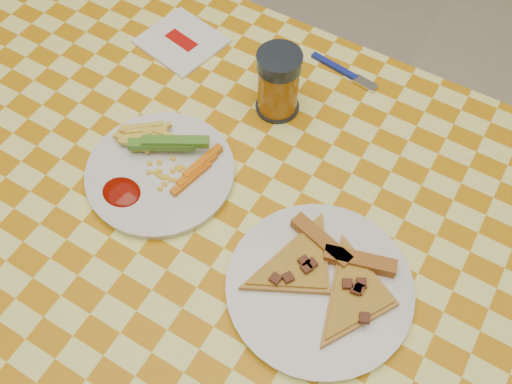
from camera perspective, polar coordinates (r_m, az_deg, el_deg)
ground at (r=1.56m, az=-2.77°, el=-16.23°), size 8.00×8.00×0.00m
table at (r=0.92m, az=-4.52°, el=-4.51°), size 1.28×0.88×0.76m
plate_left at (r=0.90m, az=-9.53°, el=1.86°), size 0.26×0.26×0.01m
plate_right at (r=0.80m, az=6.34°, el=-9.47°), size 0.27×0.27×0.01m
fries_veggies at (r=0.89m, az=-9.53°, el=3.41°), size 0.19×0.17×0.04m
pizza_slices at (r=0.79m, az=7.11°, el=-8.31°), size 0.26×0.22×0.02m
drink_glass at (r=0.93m, az=2.25°, el=10.80°), size 0.07×0.07×0.12m
napkin at (r=1.09m, az=-7.45°, el=14.70°), size 0.16×0.15×0.01m
fork at (r=1.03m, az=8.84°, el=11.80°), size 0.13×0.03×0.01m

